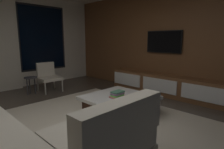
{
  "coord_description": "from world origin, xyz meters",
  "views": [
    {
      "loc": [
        -1.53,
        -2.24,
        1.39
      ],
      "look_at": [
        1.5,
        0.71,
        0.62
      ],
      "focal_mm": 30.21,
      "sensor_mm": 36.0,
      "label": 1
    }
  ],
  "objects": [
    {
      "name": "mounted_tv",
      "position": [
        2.95,
        0.25,
        1.35
      ],
      "size": [
        0.05,
        0.98,
        0.57
      ],
      "color": "black"
    },
    {
      "name": "floor",
      "position": [
        0.0,
        0.0,
        0.0
      ],
      "size": [
        9.2,
        9.2,
        0.0
      ],
      "primitive_type": "plane",
      "color": "#473D33"
    },
    {
      "name": "side_stool",
      "position": [
        0.4,
        2.56,
        0.37
      ],
      "size": [
        0.32,
        0.32,
        0.46
      ],
      "color": "#333338",
      "rests_on": "floor"
    },
    {
      "name": "media_wall",
      "position": [
        3.06,
        0.0,
        1.35
      ],
      "size": [
        0.12,
        7.8,
        2.7
      ],
      "color": "brown",
      "rests_on": "floor"
    },
    {
      "name": "book_stack_on_coffee_table",
      "position": [
        0.93,
        0.01,
        0.41
      ],
      "size": [
        0.28,
        0.2,
        0.11
      ],
      "color": "#C06D6A",
      "rests_on": "coffee_table"
    },
    {
      "name": "accent_chair_near_window",
      "position": [
        0.9,
        2.58,
        0.43
      ],
      "size": [
        0.57,
        0.59,
        0.78
      ],
      "color": "#B2ADA0",
      "rests_on": "floor"
    },
    {
      "name": "sectional_couch",
      "position": [
        -0.96,
        -0.19,
        0.29
      ],
      "size": [
        1.98,
        2.5,
        0.82
      ],
      "color": "#B1A997",
      "rests_on": "floor"
    },
    {
      "name": "area_rug",
      "position": [
        0.35,
        -0.1,
        0.01
      ],
      "size": [
        3.2,
        3.8,
        0.01
      ],
      "primitive_type": "cube",
      "color": "beige",
      "rests_on": "floor"
    },
    {
      "name": "media_console",
      "position": [
        2.77,
        0.05,
        0.25
      ],
      "size": [
        0.46,
        3.1,
        0.52
      ],
      "color": "brown",
      "rests_on": "floor"
    },
    {
      "name": "coffee_table",
      "position": [
        1.0,
        0.02,
        0.19
      ],
      "size": [
        1.16,
        1.16,
        0.36
      ],
      "color": "#3E2114",
      "rests_on": "floor"
    }
  ]
}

